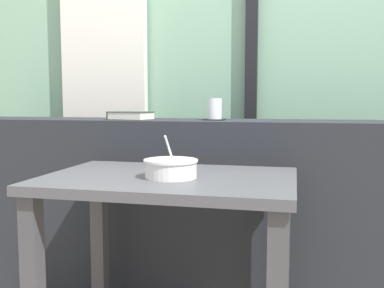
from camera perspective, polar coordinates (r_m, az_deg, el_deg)
The scene contains 10 objects.
outdoor_backdrop at distance 2.78m, azimuth 4.41°, elevation 14.28°, with size 4.80×0.08×2.80m, color #84B293.
curtain_left_panel at distance 2.89m, azimuth -11.37°, elevation 10.87°, with size 0.56×0.06×2.50m, color silver.
window_divider_post at distance 2.68m, azimuth 7.74°, elevation 12.42°, with size 0.07×0.05×2.60m, color black.
dark_console_ledge at distance 2.21m, azimuth 1.77°, elevation -8.40°, with size 2.80×0.39×0.89m, color #23262B.
breakfast_table at distance 1.64m, azimuth -2.97°, elevation -8.77°, with size 0.91×0.62×0.71m.
coaster_square at distance 2.13m, azimuth 2.93°, elevation 3.19°, with size 0.10×0.10×0.01m, color black.
juice_glass at distance 2.13m, azimuth 2.94°, elevation 4.51°, with size 0.07×0.07×0.10m.
closed_book at distance 2.20m, azimuth -7.99°, elevation 3.68°, with size 0.23×0.18×0.04m.
soup_bowl at distance 1.56m, azimuth -2.86°, elevation -3.20°, with size 0.19×0.19×0.15m.
fork_utensil at distance 1.82m, azimuth -0.77°, elevation -2.91°, with size 0.02×0.17×0.01m, color silver.
Camera 1 is at (0.43, -1.56, 0.98)m, focal length 41.05 mm.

